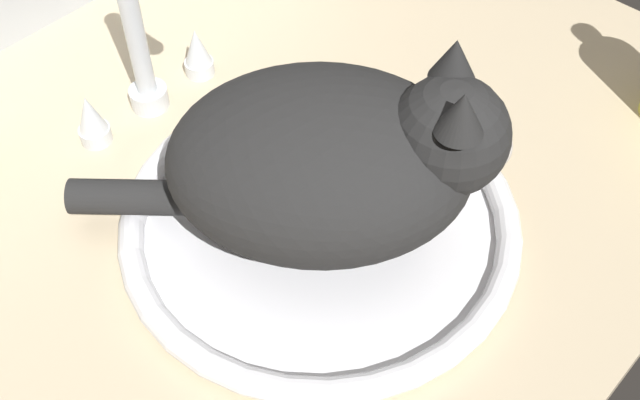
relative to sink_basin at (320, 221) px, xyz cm
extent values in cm
cube|color=#CCB793|center=(-3.38, 7.81, -2.53)|extent=(106.77, 71.98, 3.00)
torus|color=white|center=(0.00, 0.00, 0.15)|extent=(36.68, 36.68, 2.37)
cylinder|color=white|center=(0.00, 0.00, -0.73)|extent=(33.13, 33.13, 0.60)
cylinder|color=silver|center=(0.00, 24.40, 0.08)|extent=(4.00, 4.00, 2.23)
cylinder|color=silver|center=(0.00, 24.40, 9.39)|extent=(2.00, 2.00, 16.39)
cylinder|color=silver|center=(-7.02, 24.40, -0.23)|extent=(3.20, 3.20, 1.60)
cone|color=silver|center=(-7.02, 24.40, 2.68)|extent=(2.88, 2.88, 4.24)
cylinder|color=silver|center=(7.02, 24.40, -0.23)|extent=(3.20, 3.20, 1.60)
cone|color=silver|center=(7.02, 24.40, 2.68)|extent=(2.88, 2.88, 4.24)
ellipsoid|color=black|center=(0.00, 0.00, 8.00)|extent=(32.38, 32.88, 13.32)
sphere|color=black|center=(6.87, -7.79, 11.28)|extent=(10.04, 10.04, 10.04)
cone|color=black|center=(9.13, -5.80, 16.68)|extent=(3.82, 3.82, 3.77)
cone|color=black|center=(4.61, -9.78, 16.68)|extent=(3.82, 3.82, 3.77)
ellipsoid|color=silver|center=(9.36, -10.62, 10.28)|extent=(5.16, 5.05, 3.21)
ellipsoid|color=silver|center=(6.01, -6.82, 7.33)|extent=(13.17, 12.83, 7.33)
cylinder|color=black|center=(-10.39, 11.78, 2.94)|extent=(11.16, 12.05, 3.20)
camera|label=1|loc=(-33.16, -30.56, 56.66)|focal=44.40mm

